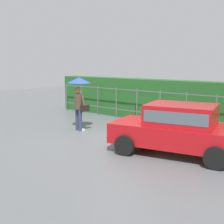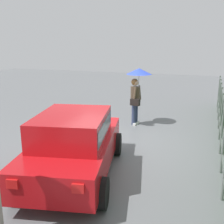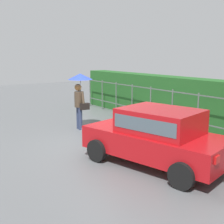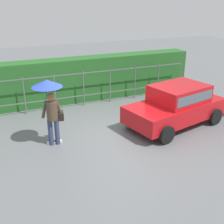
{
  "view_description": "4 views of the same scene",
  "coord_description": "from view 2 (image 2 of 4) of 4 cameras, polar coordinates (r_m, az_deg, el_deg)",
  "views": [
    {
      "loc": [
        5.94,
        -7.43,
        2.64
      ],
      "look_at": [
        -0.44,
        0.13,
        0.95
      ],
      "focal_mm": 46.01,
      "sensor_mm": 36.0,
      "label": 1
    },
    {
      "loc": [
        7.14,
        2.81,
        2.94
      ],
      "look_at": [
        -0.36,
        0.03,
        0.9
      ],
      "focal_mm": 42.86,
      "sensor_mm": 36.0,
      "label": 2
    },
    {
      "loc": [
        7.46,
        -5.1,
        2.83
      ],
      "look_at": [
        -0.38,
        0.43,
        0.94
      ],
      "focal_mm": 47.76,
      "sensor_mm": 36.0,
      "label": 3
    },
    {
      "loc": [
        -3.65,
        -7.88,
        4.38
      ],
      "look_at": [
        -0.44,
        -0.16,
        0.97
      ],
      "focal_mm": 45.72,
      "sensor_mm": 36.0,
      "label": 4
    }
  ],
  "objects": [
    {
      "name": "fence_section",
      "position": [
        8.37,
        22.4,
        -1.46
      ],
      "size": [
        10.95,
        0.05,
        1.5
      ],
      "color": "#59605B",
      "rests_on": "ground"
    },
    {
      "name": "ground_plane",
      "position": [
        8.22,
        -1.06,
        -6.69
      ],
      "size": [
        40.0,
        40.0,
        0.0
      ],
      "primitive_type": "plane",
      "color": "slate"
    },
    {
      "name": "pedestrian",
      "position": [
        9.85,
        5.41,
        5.99
      ],
      "size": [
        0.92,
        0.92,
        2.1
      ],
      "rotation": [
        0.0,
        0.0,
        1.43
      ],
      "color": "#2D3856",
      "rests_on": "ground"
    },
    {
      "name": "car",
      "position": [
        6.1,
        -8.09,
        -6.38
      ],
      "size": [
        3.98,
        2.51,
        1.48
      ],
      "rotation": [
        0.0,
        0.0,
        3.37
      ],
      "color": "#B71116",
      "rests_on": "ground"
    }
  ]
}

